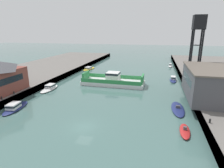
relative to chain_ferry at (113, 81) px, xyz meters
name	(u,v)px	position (x,y,z in m)	size (l,w,h in m)	color
ground_plane	(84,127)	(1.28, -25.83, -1.12)	(400.00, 400.00, 0.00)	#476B66
quay_left	(9,80)	(-31.38, -5.83, -0.28)	(28.00, 140.00, 1.68)	slate
chain_ferry	(113,81)	(0.00, 0.00, 0.00)	(18.30, 7.17, 3.70)	silver
moored_boat_near_left	(185,131)	(17.24, -23.71, -0.85)	(1.81, 5.03, 1.01)	red
moored_boat_near_right	(50,88)	(-15.51, -9.00, -0.62)	(2.78, 7.67, 1.37)	white
moored_boat_mid_left	(15,107)	(-15.00, -22.50, -0.58)	(3.66, 7.84, 1.42)	navy
moored_boat_mid_right	(170,66)	(18.07, 33.67, -0.59)	(1.73, 5.29, 1.44)	white
moored_boat_far_left	(178,109)	(16.98, -14.84, -0.91)	(2.57, 8.05, 0.90)	navy
moored_boat_far_right	(89,68)	(-15.14, 19.52, -0.70)	(3.93, 8.43, 1.13)	yellow
moored_boat_upstream_a	(173,79)	(17.64, 8.96, -0.62)	(2.17, 6.93, 1.33)	navy
crane_tower	(198,32)	(22.00, 1.68, 14.02)	(2.99, 2.99, 17.52)	black
bollard_left_mid	(2,98)	(-18.23, -22.13, 0.95)	(0.32, 0.32, 0.71)	black
bollard_right_mid	(210,121)	(20.78, -22.81, 0.95)	(0.32, 0.32, 0.71)	black
bollard_left_aft	(14,93)	(-18.23, -18.70, 0.95)	(0.32, 0.32, 0.71)	black
bollard_right_aft	(203,108)	(20.78, -17.75, 0.95)	(0.32, 0.32, 0.71)	black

